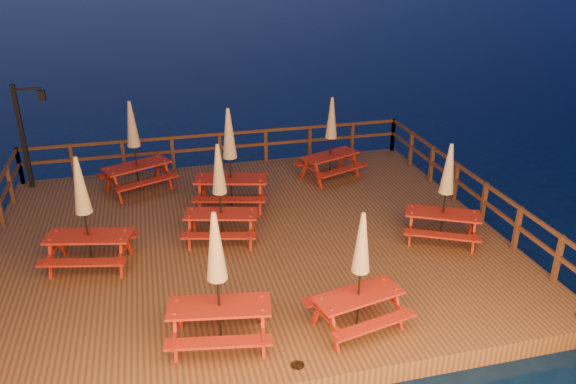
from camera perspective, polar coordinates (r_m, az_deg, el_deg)
name	(u,v)px	position (r m, az deg, el deg)	size (l,w,h in m)	color
ground	(249,252)	(13.81, -4.00, -6.06)	(500.00, 500.00, 0.00)	black
deck	(249,244)	(13.71, -4.02, -5.34)	(12.00, 10.00, 0.40)	#4F2D19
deck_piles	(249,262)	(13.96, -3.96, -7.12)	(11.44, 9.44, 1.40)	#3B2813
railing	(235,180)	(14.86, -5.37, 1.21)	(11.80, 9.75, 1.10)	#3B2813
lamp_post	(27,127)	(17.34, -25.02, 6.03)	(0.85, 0.18, 3.00)	black
picnic_table_0	(134,145)	(16.14, -15.36, 4.58)	(2.28, 2.12, 2.61)	maroon
picnic_table_1	(84,212)	(12.56, -20.00, -1.89)	(2.07, 1.83, 2.56)	maroon
picnic_table_2	(220,192)	(12.97, -6.94, -0.02)	(1.98, 1.77, 2.43)	maroon
picnic_table_3	(217,278)	(9.68, -7.18, -8.63)	(2.02, 1.76, 2.56)	maroon
picnic_table_4	(360,270)	(10.10, 7.34, -7.87)	(1.89, 1.67, 2.34)	maroon
picnic_table_5	(230,157)	(14.66, -5.93, 3.57)	(2.22, 1.98, 2.71)	maroon
picnic_table_6	(446,192)	(13.38, 15.73, 0.01)	(2.15, 2.02, 2.43)	maroon
picnic_table_7	(331,137)	(16.53, 4.39, 5.58)	(2.13, 1.96, 2.47)	maroon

